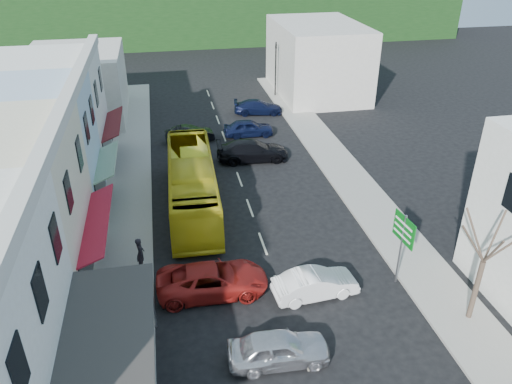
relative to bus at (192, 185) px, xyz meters
name	(u,v)px	position (x,y,z in m)	size (l,w,h in m)	color
ground	(280,290)	(3.44, -8.85, -1.55)	(120.00, 120.00, 0.00)	black
sidewalk_left	(128,203)	(-4.06, 1.15, -1.48)	(3.00, 52.00, 0.15)	gray
sidewalk_right	(352,182)	(10.94, 1.15, -1.48)	(3.00, 52.00, 0.15)	gray
shopfront_row	(11,193)	(-9.06, -3.85, 2.45)	(8.25, 30.00, 8.00)	silver
distant_block_left	(77,85)	(-8.56, 18.15, 1.45)	(8.00, 10.00, 6.00)	#B7B2A8
distant_block_right	(317,59)	(14.44, 21.15, 1.95)	(8.00, 12.00, 7.00)	#B7B2A8
bus	(192,185)	(0.00, 0.00, 0.00)	(2.50, 11.60, 3.10)	yellow
car_silver	(279,348)	(2.34, -13.20, -0.85)	(1.80, 4.40, 1.40)	silver
car_white	(315,283)	(4.99, -9.56, -0.85)	(1.80, 4.40, 1.40)	white
car_red	(213,280)	(0.24, -8.40, -0.85)	(1.90, 4.60, 1.40)	maroon
car_black_near	(252,151)	(4.92, 6.10, -0.85)	(1.84, 4.50, 1.40)	black
car_navy_mid	(249,128)	(5.49, 10.85, -0.85)	(1.80, 4.40, 1.40)	black
car_black_far	(190,133)	(0.61, 10.57, -0.85)	(1.80, 4.40, 1.40)	black
car_navy_far	(258,106)	(7.33, 16.03, -0.85)	(1.84, 4.50, 1.40)	black
pedestrian_left	(140,253)	(-3.12, -5.93, -0.55)	(0.60, 0.40, 1.70)	black
direction_sign	(401,250)	(9.24, -9.34, 0.37)	(0.35, 1.73, 3.83)	#065A13
street_tree	(483,262)	(11.30, -12.45, 1.63)	(2.57, 2.57, 6.36)	#382B21
traffic_signal	(276,70)	(10.04, 20.77, 1.17)	(0.82, 1.19, 5.43)	black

